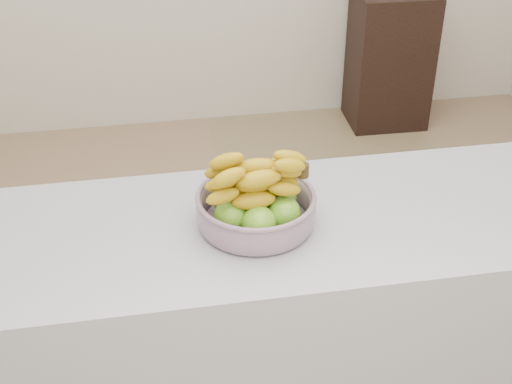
% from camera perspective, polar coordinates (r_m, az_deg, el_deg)
% --- Properties ---
extents(ground, '(4.00, 4.00, 0.00)m').
position_cam_1_polar(ground, '(2.80, 0.90, -12.57)').
color(ground, '#8E7357').
rests_on(ground, ground).
extents(counter, '(2.00, 0.60, 0.90)m').
position_cam_1_polar(counter, '(2.20, 3.05, -11.84)').
color(counter, '#9A9BA2').
rests_on(counter, ground).
extents(cabinet, '(0.45, 0.36, 0.79)m').
position_cam_1_polar(cabinet, '(4.29, 10.64, 10.39)').
color(cabinet, black).
rests_on(cabinet, ground).
extents(fruit_bowl, '(0.32, 0.32, 0.20)m').
position_cam_1_polar(fruit_bowl, '(1.85, -0.00, -0.95)').
color(fruit_bowl, '#92A0AF').
rests_on(fruit_bowl, counter).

